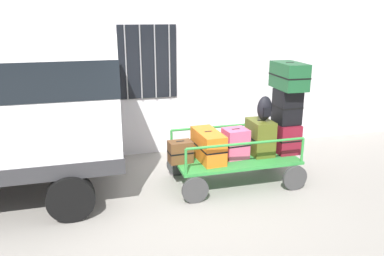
{
  "coord_description": "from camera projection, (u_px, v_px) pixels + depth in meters",
  "views": [
    {
      "loc": [
        -1.71,
        -5.52,
        2.94
      ],
      "look_at": [
        -0.05,
        0.46,
        1.09
      ],
      "focal_mm": 35.71,
      "sensor_mm": 36.0,
      "label": 1
    }
  ],
  "objects": [
    {
      "name": "suitcase_midleft_bottom",
      "position": [
        208.0,
        146.0,
        6.65
      ],
      "size": [
        0.43,
        0.87,
        0.52
      ],
      "color": "orange",
      "rests_on": "luggage_cart"
    },
    {
      "name": "suitcase_midright_bottom",
      "position": [
        260.0,
        137.0,
        6.91
      ],
      "size": [
        0.38,
        0.57,
        0.64
      ],
      "color": "#4C5119",
      "rests_on": "luggage_cart"
    },
    {
      "name": "suitcase_center_bottom",
      "position": [
        235.0,
        143.0,
        6.75
      ],
      "size": [
        0.44,
        0.41,
        0.53
      ],
      "color": "#CC4C72",
      "rests_on": "luggage_cart"
    },
    {
      "name": "suitcase_right_bottom",
      "position": [
        285.0,
        137.0,
        7.04
      ],
      "size": [
        0.41,
        0.54,
        0.55
      ],
      "color": "maroon",
      "rests_on": "luggage_cart"
    },
    {
      "name": "luggage_cart",
      "position": [
        234.0,
        162.0,
        6.87
      ],
      "size": [
        2.24,
        1.22,
        0.49
      ],
      "color": "#2D8438",
      "rests_on": "ground"
    },
    {
      "name": "suitcase_right_top",
      "position": [
        289.0,
        76.0,
        6.73
      ],
      "size": [
        0.45,
        0.8,
        0.47
      ],
      "color": "#194C28",
      "rests_on": "suitcase_right_middle"
    },
    {
      "name": "backpack",
      "position": [
        265.0,
        109.0,
        6.72
      ],
      "size": [
        0.27,
        0.22,
        0.44
      ],
      "color": "black",
      "rests_on": "suitcase_midright_bottom"
    },
    {
      "name": "ground_plane",
      "position": [
        202.0,
        198.0,
        6.37
      ],
      "size": [
        40.0,
        40.0,
        0.0
      ],
      "primitive_type": "plane",
      "color": "gray"
    },
    {
      "name": "building_wall",
      "position": [
        168.0,
        37.0,
        8.0
      ],
      "size": [
        12.0,
        0.38,
        5.0
      ],
      "color": "silver",
      "rests_on": "ground"
    },
    {
      "name": "suitcase_left_bottom",
      "position": [
        180.0,
        152.0,
        6.54
      ],
      "size": [
        0.42,
        0.3,
        0.38
      ],
      "color": "brown",
      "rests_on": "luggage_cart"
    },
    {
      "name": "cart_railing",
      "position": [
        235.0,
        138.0,
        6.74
      ],
      "size": [
        2.12,
        1.09,
        0.44
      ],
      "color": "#2D8438",
      "rests_on": "luggage_cart"
    },
    {
      "name": "suitcase_right_middle",
      "position": [
        287.0,
        106.0,
        6.87
      ],
      "size": [
        0.42,
        0.44,
        0.63
      ],
      "color": "black",
      "rests_on": "suitcase_right_bottom"
    }
  ]
}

